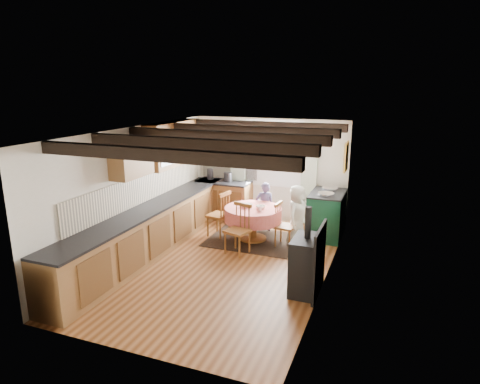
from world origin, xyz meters
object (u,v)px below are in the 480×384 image
at_px(chair_right, 285,225).
at_px(child_far, 265,207).
at_px(chair_near, 237,229).
at_px(dining_table, 253,224).
at_px(aga_range, 327,214).
at_px(child_right, 297,215).
at_px(cast_iron_stove, 307,250).
at_px(chair_left, 218,214).
at_px(cup, 260,208).

height_order(chair_right, child_far, child_far).
bearing_deg(chair_near, dining_table, 101.93).
height_order(aga_range, child_right, child_right).
height_order(dining_table, cast_iron_stove, cast_iron_stove).
height_order(aga_range, child_far, child_far).
bearing_deg(cast_iron_stove, chair_right, 114.49).
height_order(aga_range, cast_iron_stove, cast_iron_stove).
bearing_deg(dining_table, chair_left, 179.51).
xyz_separation_m(cast_iron_stove, child_far, (-1.43, 2.41, -0.14)).
relative_size(chair_right, aga_range, 0.84).
bearing_deg(child_right, aga_range, -27.82).
relative_size(chair_left, cast_iron_stove, 0.71).
relative_size(chair_left, child_far, 0.89).
relative_size(aga_range, child_right, 0.87).
height_order(chair_near, child_far, child_far).
bearing_deg(cup, cast_iron_stove, -51.84).
relative_size(cast_iron_stove, child_right, 1.14).
relative_size(chair_near, child_far, 0.88).
bearing_deg(child_far, dining_table, 65.10).
xyz_separation_m(chair_left, cup, (0.98, -0.16, 0.27)).
height_order(chair_near, chair_left, chair_left).
bearing_deg(chair_near, cup, 82.73).
relative_size(chair_near, chair_left, 0.99).
relative_size(dining_table, cup, 10.82).
relative_size(child_right, cup, 11.27).
distance_m(chair_near, cup, 0.70).
xyz_separation_m(chair_right, child_right, (0.18, 0.21, 0.16)).
height_order(chair_near, cast_iron_stove, cast_iron_stove).
height_order(chair_near, aga_range, aga_range).
xyz_separation_m(dining_table, cup, (0.20, -0.16, 0.40)).
distance_m(dining_table, chair_near, 0.77).
bearing_deg(child_right, cup, 123.41).
bearing_deg(chair_left, dining_table, 100.97).
bearing_deg(chair_right, dining_table, 89.94).
bearing_deg(chair_near, cast_iron_stove, -17.74).
distance_m(chair_right, aga_range, 1.08).
height_order(dining_table, child_right, child_right).
relative_size(aga_range, cup, 9.85).
bearing_deg(cup, chair_left, 170.53).
bearing_deg(cup, child_right, 23.53).
bearing_deg(child_right, child_far, 69.30).
distance_m(chair_near, aga_range, 2.09).
relative_size(chair_near, cup, 9.01).
bearing_deg(dining_table, chair_near, -94.20).
distance_m(chair_left, chair_right, 1.48).
xyz_separation_m(dining_table, cast_iron_stove, (1.48, -1.79, 0.34)).
xyz_separation_m(aga_range, child_far, (-1.32, -0.15, 0.06)).
distance_m(aga_range, cast_iron_stove, 2.57).
bearing_deg(chair_near, chair_left, 149.72).
height_order(child_far, child_right, child_right).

